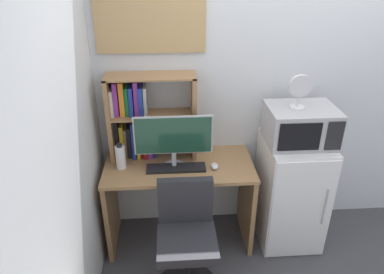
% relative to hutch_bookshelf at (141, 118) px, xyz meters
% --- Properties ---
extents(wall_back, '(6.40, 0.04, 2.60)m').
position_rel_hutch_bookshelf_xyz_m(wall_back, '(1.66, 0.12, 0.23)').
color(wall_back, silver).
rests_on(wall_back, ground_plane).
extents(wall_left, '(0.04, 4.40, 2.60)m').
position_rel_hutch_bookshelf_xyz_m(wall_left, '(-0.36, -1.50, 0.23)').
color(wall_left, silver).
rests_on(wall_left, ground_plane).
extents(desk, '(1.16, 0.56, 0.75)m').
position_rel_hutch_bookshelf_xyz_m(desk, '(0.28, -0.18, -0.56)').
color(desk, '#997047').
rests_on(desk, ground_plane).
extents(hutch_bookshelf, '(0.67, 0.23, 0.67)m').
position_rel_hutch_bookshelf_xyz_m(hutch_bookshelf, '(0.00, 0.00, 0.00)').
color(hutch_bookshelf, '#997047').
rests_on(hutch_bookshelf, desk).
extents(monitor, '(0.58, 0.17, 0.43)m').
position_rel_hutch_bookshelf_xyz_m(monitor, '(0.25, -0.21, -0.07)').
color(monitor, '#B7B7BC').
rests_on(monitor, desk).
extents(keyboard, '(0.45, 0.12, 0.02)m').
position_rel_hutch_bookshelf_xyz_m(keyboard, '(0.26, -0.25, -0.31)').
color(keyboard, black).
rests_on(keyboard, desk).
extents(computer_mouse, '(0.06, 0.09, 0.04)m').
position_rel_hutch_bookshelf_xyz_m(computer_mouse, '(0.55, -0.25, -0.31)').
color(computer_mouse, silver).
rests_on(computer_mouse, desk).
extents(water_bottle, '(0.08, 0.08, 0.20)m').
position_rel_hutch_bookshelf_xyz_m(water_bottle, '(-0.16, -0.19, -0.23)').
color(water_bottle, silver).
rests_on(water_bottle, desk).
extents(mini_fridge, '(0.49, 0.56, 0.93)m').
position_rel_hutch_bookshelf_xyz_m(mini_fridge, '(1.20, -0.19, -0.61)').
color(mini_fridge, white).
rests_on(mini_fridge, ground_plane).
extents(microwave, '(0.50, 0.39, 0.28)m').
position_rel_hutch_bookshelf_xyz_m(microwave, '(1.20, -0.19, -0.01)').
color(microwave, '#ADADB2').
rests_on(microwave, mini_fridge).
extents(desk_fan, '(0.16, 0.11, 0.25)m').
position_rel_hutch_bookshelf_xyz_m(desk_fan, '(1.15, -0.19, 0.27)').
color(desk_fan, silver).
rests_on(desk_fan, microwave).
extents(desk_chair, '(0.46, 0.46, 0.86)m').
position_rel_hutch_bookshelf_xyz_m(desk_chair, '(0.31, -0.68, -0.68)').
color(desk_chair, black).
rests_on(desk_chair, ground_plane).
extents(wall_corkboard, '(0.79, 0.02, 0.40)m').
position_rel_hutch_bookshelf_xyz_m(wall_corkboard, '(0.11, 0.09, 0.68)').
color(wall_corkboard, tan).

